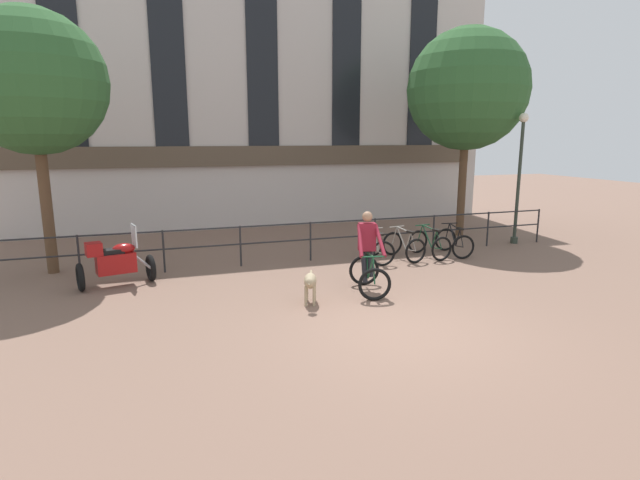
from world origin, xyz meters
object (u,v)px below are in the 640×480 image
Objects in this scene: parked_bicycle_mid_left at (404,246)px; parked_bicycle_far_end at (454,242)px; cyclist_with_bike at (368,256)px; parked_bicycle_mid_right at (429,244)px; dog at (310,282)px; parked_bicycle_near_lamp at (377,248)px; street_lamp at (520,171)px; parked_motorcycle at (115,262)px.

parked_bicycle_far_end is at bearing 171.64° from parked_bicycle_mid_left.
cyclist_with_bike is 1.44× the size of parked_bicycle_far_end.
dog is at bearing 25.65° from parked_bicycle_mid_right.
parked_bicycle_near_lamp is at bearing 73.11° from cyclist_with_bike.
parked_bicycle_near_lamp is at bearing -171.58° from street_lamp.
cyclist_with_bike reaches higher than parked_bicycle_mid_left.
parked_bicycle_near_lamp is at bearing -8.36° from parked_bicycle_mid_left.
parked_motorcycle reaches higher than parked_bicycle_mid_left.
parked_bicycle_near_lamp and parked_bicycle_far_end have the same top height.
dog is (-1.44, -0.45, -0.31)m from cyclist_with_bike.
cyclist_with_bike reaches higher than dog.
parked_bicycle_mid_left is 0.79m from parked_bicycle_mid_right.
parked_bicycle_near_lamp is 0.30× the size of street_lamp.
cyclist_with_bike reaches higher than parked_bicycle_near_lamp.
parked_motorcycle is 6.45m from parked_bicycle_near_lamp.
street_lamp is (4.27, 0.75, 1.88)m from parked_bicycle_mid_left.
dog is at bearing 29.58° from parked_bicycle_mid_left.
parked_motorcycle is 8.03m from parked_bicycle_mid_right.
cyclist_with_bike is 1.44× the size of parked_bicycle_mid_right.
cyclist_with_bike is 1.42× the size of parked_bicycle_mid_left.
cyclist_with_bike reaches higher than parked_motorcycle.
cyclist_with_bike is 3.14m from parked_bicycle_mid_left.
dog is 0.23× the size of street_lamp.
parked_bicycle_mid_left is 4.72m from street_lamp.
parked_motorcycle is (-5.14, 2.08, -0.20)m from cyclist_with_bike.
parked_bicycle_mid_right is at bearing 52.86° from dog.
parked_bicycle_near_lamp reaches higher than dog.
street_lamp is (2.68, 0.75, 1.88)m from parked_bicycle_far_end.
street_lamp is (3.47, 0.75, 1.88)m from parked_bicycle_mid_right.
street_lamp reaches higher than parked_motorcycle.
parked_motorcycle is 1.44× the size of parked_bicycle_far_end.
parked_bicycle_far_end is 0.30× the size of street_lamp.
street_lamp reaches higher than dog.
parked_bicycle_mid_left is (7.24, 0.22, -0.20)m from parked_motorcycle.
parked_bicycle_far_end is at bearing 48.67° from dog.
parked_bicycle_mid_right is 0.30× the size of street_lamp.
parked_bicycle_mid_left is at bearing 58.30° from dog.
parked_motorcycle is at bearing 165.96° from dog.
parked_bicycle_near_lamp is (2.74, 2.76, -0.09)m from dog.
street_lamp is at bearing -178.41° from parked_bicycle_mid_left.
parked_bicycle_mid_right is (0.79, -0.00, 0.00)m from parked_bicycle_mid_left.
parked_bicycle_mid_left is at bearing -102.02° from parked_motorcycle.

